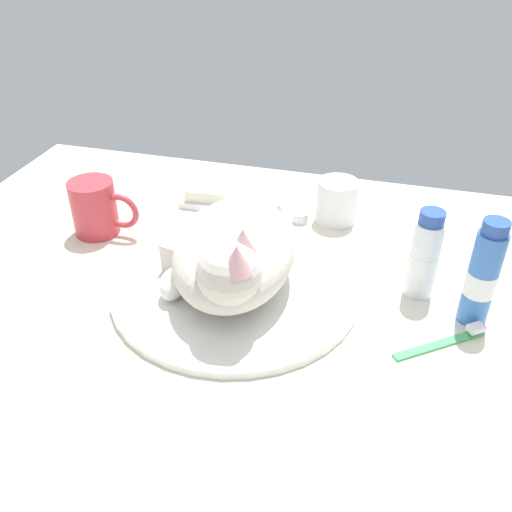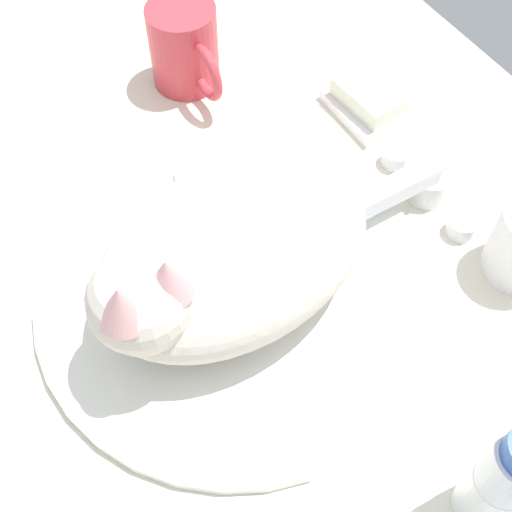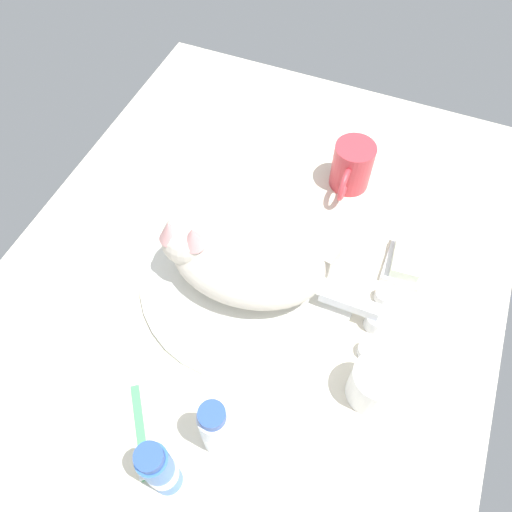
% 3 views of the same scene
% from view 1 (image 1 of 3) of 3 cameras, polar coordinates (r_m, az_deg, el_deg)
% --- Properties ---
extents(ground_plane, '(1.10, 0.83, 0.03)m').
position_cam_1_polar(ground_plane, '(0.83, -2.05, -4.26)').
color(ground_plane, silver).
extents(sink_basin, '(0.36, 0.36, 0.01)m').
position_cam_1_polar(sink_basin, '(0.81, -2.08, -3.12)').
color(sink_basin, silver).
rests_on(sink_basin, ground_plane).
extents(faucet, '(0.13, 0.11, 0.05)m').
position_cam_1_polar(faucet, '(0.97, 1.39, 4.64)').
color(faucet, silver).
rests_on(faucet, ground_plane).
extents(cat, '(0.21, 0.27, 0.14)m').
position_cam_1_polar(cat, '(0.77, -2.52, 0.25)').
color(cat, beige).
rests_on(cat, sink_basin).
extents(coffee_mug, '(0.12, 0.07, 0.09)m').
position_cam_1_polar(coffee_mug, '(0.96, -16.03, 4.76)').
color(coffee_mug, '#C63842').
rests_on(coffee_mug, ground_plane).
extents(rinse_cup, '(0.07, 0.07, 0.07)m').
position_cam_1_polar(rinse_cup, '(0.98, 8.27, 5.57)').
color(rinse_cup, white).
rests_on(rinse_cup, ground_plane).
extents(soap_dish, '(0.09, 0.06, 0.01)m').
position_cam_1_polar(soap_dish, '(1.04, -4.98, 5.63)').
color(soap_dish, white).
rests_on(soap_dish, ground_plane).
extents(soap_bar, '(0.08, 0.05, 0.02)m').
position_cam_1_polar(soap_bar, '(1.03, -5.02, 6.46)').
color(soap_bar, silver).
rests_on(soap_bar, soap_dish).
extents(toothpaste_bottle, '(0.04, 0.04, 0.13)m').
position_cam_1_polar(toothpaste_bottle, '(0.81, 16.81, -0.08)').
color(toothpaste_bottle, white).
rests_on(toothpaste_bottle, ground_plane).
extents(mouthwash_bottle, '(0.04, 0.04, 0.15)m').
position_cam_1_polar(mouthwash_bottle, '(0.78, 22.12, -1.90)').
color(mouthwash_bottle, '#3870C6').
rests_on(mouthwash_bottle, ground_plane).
extents(toothbrush, '(0.11, 0.09, 0.02)m').
position_cam_1_polar(toothbrush, '(0.76, 18.79, -8.21)').
color(toothbrush, '#4CB266').
rests_on(toothbrush, ground_plane).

